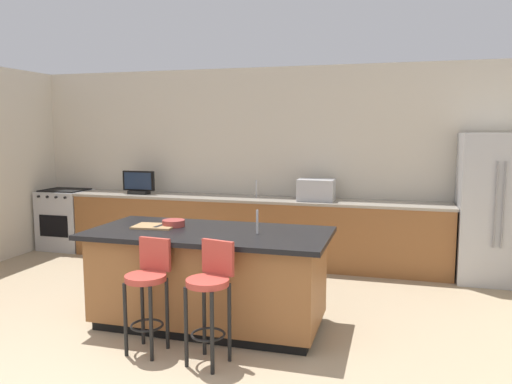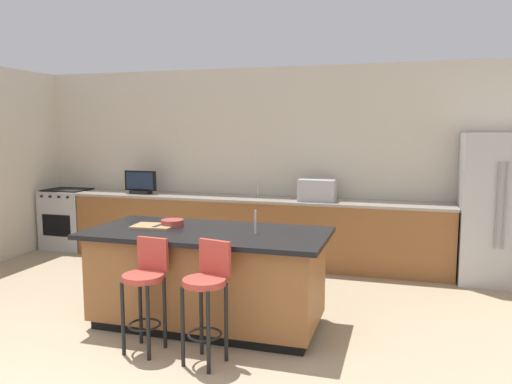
{
  "view_description": "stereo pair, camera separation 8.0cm",
  "coord_description": "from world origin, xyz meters",
  "px_view_note": "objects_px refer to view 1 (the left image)",
  "views": [
    {
      "loc": [
        1.87,
        -2.44,
        1.85
      ],
      "look_at": [
        0.33,
        3.02,
        1.14
      ],
      "focal_mm": 34.91,
      "sensor_mm": 36.0,
      "label": 1
    },
    {
      "loc": [
        1.94,
        -2.42,
        1.85
      ],
      "look_at": [
        0.33,
        3.02,
        1.14
      ],
      "focal_mm": 34.91,
      "sensor_mm": 36.0,
      "label": 2
    }
  ],
  "objects_px": {
    "kitchen_island": "(209,277)",
    "bar_stool_right": "(210,291)",
    "range_oven": "(66,219)",
    "tv_remote": "(159,227)",
    "microwave": "(316,190)",
    "refrigerator": "(493,208)",
    "bar_stool_left": "(148,286)",
    "tv_monitor": "(139,183)",
    "fruit_bowl": "(174,223)",
    "cutting_board": "(155,226)"
  },
  "relations": [
    {
      "from": "range_oven",
      "to": "tv_monitor",
      "type": "distance_m",
      "value": 1.44
    },
    {
      "from": "refrigerator",
      "to": "cutting_board",
      "type": "bearing_deg",
      "value": -146.75
    },
    {
      "from": "kitchen_island",
      "to": "refrigerator",
      "type": "xyz_separation_m",
      "value": [
        2.82,
        2.24,
        0.44
      ]
    },
    {
      "from": "refrigerator",
      "to": "bar_stool_right",
      "type": "distance_m",
      "value": 3.91
    },
    {
      "from": "kitchen_island",
      "to": "cutting_board",
      "type": "distance_m",
      "value": 0.73
    },
    {
      "from": "range_oven",
      "to": "fruit_bowl",
      "type": "distance_m",
      "value": 3.63
    },
    {
      "from": "tv_monitor",
      "to": "bar_stool_left",
      "type": "bearing_deg",
      "value": -59.96
    },
    {
      "from": "refrigerator",
      "to": "microwave",
      "type": "height_order",
      "value": "refrigerator"
    },
    {
      "from": "tv_monitor",
      "to": "tv_remote",
      "type": "relative_size",
      "value": 2.9
    },
    {
      "from": "kitchen_island",
      "to": "bar_stool_right",
      "type": "xyz_separation_m",
      "value": [
        0.29,
        -0.72,
        0.12
      ]
    },
    {
      "from": "tv_monitor",
      "to": "cutting_board",
      "type": "xyz_separation_m",
      "value": [
        1.39,
        -2.21,
        -0.15
      ]
    },
    {
      "from": "bar_stool_left",
      "to": "cutting_board",
      "type": "distance_m",
      "value": 0.82
    },
    {
      "from": "range_oven",
      "to": "bar_stool_right",
      "type": "distance_m",
      "value": 4.67
    },
    {
      "from": "bar_stool_left",
      "to": "refrigerator",
      "type": "bearing_deg",
      "value": 48.5
    },
    {
      "from": "microwave",
      "to": "kitchen_island",
      "type": "bearing_deg",
      "value": -105.85
    },
    {
      "from": "range_oven",
      "to": "cutting_board",
      "type": "distance_m",
      "value": 3.56
    },
    {
      "from": "tv_remote",
      "to": "cutting_board",
      "type": "height_order",
      "value": "tv_remote"
    },
    {
      "from": "kitchen_island",
      "to": "refrigerator",
      "type": "bearing_deg",
      "value": 38.54
    },
    {
      "from": "refrigerator",
      "to": "bar_stool_right",
      "type": "xyz_separation_m",
      "value": [
        -2.53,
        -2.97,
        -0.32
      ]
    },
    {
      "from": "microwave",
      "to": "bar_stool_right",
      "type": "relative_size",
      "value": 0.49
    },
    {
      "from": "range_oven",
      "to": "tv_remote",
      "type": "height_order",
      "value": "range_oven"
    },
    {
      "from": "microwave",
      "to": "range_oven",
      "type": "bearing_deg",
      "value": -179.98
    },
    {
      "from": "microwave",
      "to": "tv_monitor",
      "type": "xyz_separation_m",
      "value": [
        -2.61,
        -0.05,
        0.01
      ]
    },
    {
      "from": "kitchen_island",
      "to": "fruit_bowl",
      "type": "relative_size",
      "value": 10.24
    },
    {
      "from": "bar_stool_left",
      "to": "kitchen_island",
      "type": "bearing_deg",
      "value": 72.07
    },
    {
      "from": "cutting_board",
      "to": "refrigerator",
      "type": "bearing_deg",
      "value": 33.25
    },
    {
      "from": "range_oven",
      "to": "fruit_bowl",
      "type": "height_order",
      "value": "fruit_bowl"
    },
    {
      "from": "bar_stool_right",
      "to": "fruit_bowl",
      "type": "bearing_deg",
      "value": 143.26
    },
    {
      "from": "bar_stool_right",
      "to": "bar_stool_left",
      "type": "bearing_deg",
      "value": -172.66
    },
    {
      "from": "microwave",
      "to": "bar_stool_left",
      "type": "bearing_deg",
      "value": -107.58
    },
    {
      "from": "bar_stool_right",
      "to": "fruit_bowl",
      "type": "distance_m",
      "value": 1.15
    },
    {
      "from": "kitchen_island",
      "to": "bar_stool_right",
      "type": "distance_m",
      "value": 0.79
    },
    {
      "from": "kitchen_island",
      "to": "bar_stool_left",
      "type": "bearing_deg",
      "value": -113.3
    },
    {
      "from": "bar_stool_left",
      "to": "fruit_bowl",
      "type": "bearing_deg",
      "value": 104.5
    },
    {
      "from": "tv_remote",
      "to": "microwave",
      "type": "bearing_deg",
      "value": 69.18
    },
    {
      "from": "fruit_bowl",
      "to": "tv_remote",
      "type": "height_order",
      "value": "fruit_bowl"
    },
    {
      "from": "kitchen_island",
      "to": "microwave",
      "type": "relative_size",
      "value": 4.7
    },
    {
      "from": "refrigerator",
      "to": "tv_monitor",
      "type": "xyz_separation_m",
      "value": [
        -4.78,
        -0.0,
        0.16
      ]
    },
    {
      "from": "kitchen_island",
      "to": "tv_monitor",
      "type": "relative_size",
      "value": 4.57
    },
    {
      "from": "bar_stool_right",
      "to": "fruit_bowl",
      "type": "height_order",
      "value": "fruit_bowl"
    },
    {
      "from": "microwave",
      "to": "cutting_board",
      "type": "height_order",
      "value": "microwave"
    },
    {
      "from": "range_oven",
      "to": "fruit_bowl",
      "type": "bearing_deg",
      "value": -37.26
    },
    {
      "from": "fruit_bowl",
      "to": "microwave",
      "type": "bearing_deg",
      "value": 64.04
    },
    {
      "from": "microwave",
      "to": "tv_monitor",
      "type": "distance_m",
      "value": 2.61
    },
    {
      "from": "kitchen_island",
      "to": "bar_stool_right",
      "type": "relative_size",
      "value": 2.31
    },
    {
      "from": "tv_remote",
      "to": "bar_stool_left",
      "type": "bearing_deg",
      "value": -65.11
    },
    {
      "from": "tv_monitor",
      "to": "range_oven",
      "type": "bearing_deg",
      "value": 177.79
    },
    {
      "from": "tv_remote",
      "to": "refrigerator",
      "type": "bearing_deg",
      "value": 40.06
    },
    {
      "from": "kitchen_island",
      "to": "tv_remote",
      "type": "xyz_separation_m",
      "value": [
        -0.51,
        0.02,
        0.46
      ]
    },
    {
      "from": "kitchen_island",
      "to": "bar_stool_right",
      "type": "bearing_deg",
      "value": -68.33
    }
  ]
}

